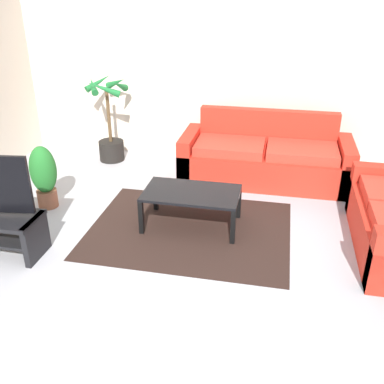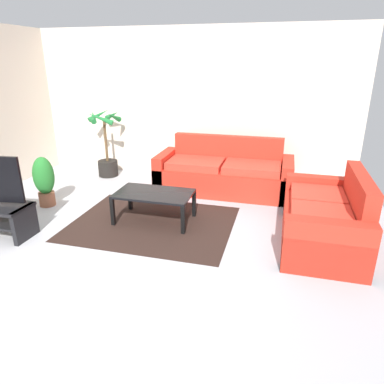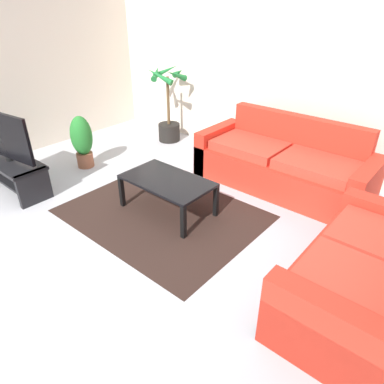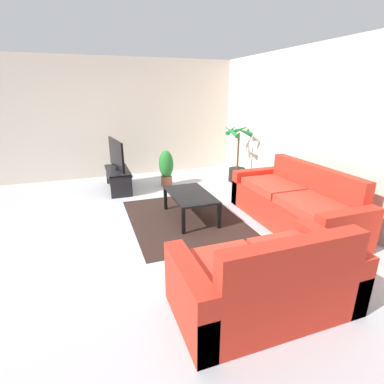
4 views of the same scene
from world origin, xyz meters
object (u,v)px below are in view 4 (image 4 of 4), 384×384
(coffee_table, at_px, (190,197))
(couch_main, at_px, (294,205))
(tv_stand, at_px, (118,177))
(couch_loveseat, at_px, (265,282))
(potted_palm, at_px, (237,160))
(potted_plant_small, at_px, (166,167))
(tv, at_px, (116,154))

(coffee_table, bearing_deg, couch_main, 63.30)
(couch_main, bearing_deg, tv_stand, -137.92)
(coffee_table, bearing_deg, couch_loveseat, -1.20)
(couch_main, xyz_separation_m, coffee_table, (-0.72, -1.44, 0.07))
(couch_main, height_order, potted_palm, potted_palm)
(potted_palm, bearing_deg, couch_loveseat, -24.45)
(tv_stand, bearing_deg, couch_main, 42.08)
(couch_main, xyz_separation_m, potted_palm, (-2.33, 0.26, 0.18))
(coffee_table, height_order, potted_plant_small, potted_plant_small)
(tv, relative_size, coffee_table, 0.99)
(couch_main, distance_m, tv, 3.56)
(potted_plant_small, bearing_deg, couch_loveseat, -1.94)
(potted_palm, bearing_deg, potted_plant_small, -97.33)
(couch_main, bearing_deg, couch_loveseat, -44.57)
(couch_main, relative_size, potted_palm, 1.76)
(tv, relative_size, potted_plant_small, 1.34)
(couch_main, distance_m, couch_loveseat, 2.12)
(couch_main, height_order, tv_stand, couch_main)
(tv_stand, relative_size, tv, 1.06)
(coffee_table, distance_m, potted_plant_small, 1.82)
(couch_main, bearing_deg, potted_palm, 173.61)
(tv_stand, distance_m, potted_palm, 2.65)
(couch_main, bearing_deg, potted_plant_small, -152.04)
(potted_palm, bearing_deg, tv, -96.23)
(tv, xyz_separation_m, potted_plant_small, (0.08, 1.01, -0.34))
(tv, distance_m, potted_plant_small, 1.07)
(tv, bearing_deg, coffee_table, 25.97)
(tv_stand, height_order, potted_palm, potted_palm)
(couch_loveseat, xyz_separation_m, tv_stand, (-4.13, -0.88, -0.02))
(tv, height_order, coffee_table, tv)
(couch_main, height_order, tv, tv)
(couch_loveseat, height_order, potted_plant_small, couch_loveseat)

